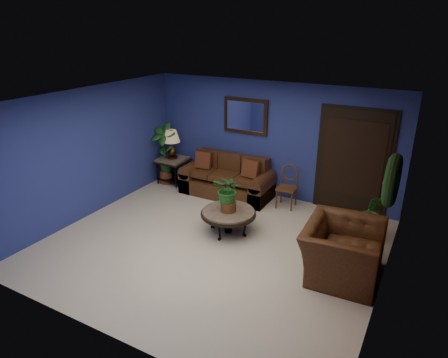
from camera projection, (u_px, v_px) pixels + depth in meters
The scene contains 18 objects.
floor at pixel (213, 244), 6.96m from camera, with size 5.50×5.50×0.00m, color #BFB49E.
wall_back at pixel (271, 140), 8.54m from camera, with size 5.50×0.04×2.50m, color navy.
wall_left at pixel (90, 153), 7.74m from camera, with size 0.04×5.00×2.50m, color navy.
wall_right_brick at pixel (391, 214), 5.27m from camera, with size 0.04×5.00×2.50m, color maroon.
ceiling at pixel (211, 101), 6.04m from camera, with size 5.50×5.00×0.02m, color white.
crown_molding at pixel (404, 126), 4.85m from camera, with size 0.03×5.00×0.14m, color white.
wall_mirror at pixel (246, 116), 8.60m from camera, with size 1.02×0.06×0.77m, color #452C13.
closet_door at pixel (353, 163), 7.81m from camera, with size 1.44×0.06×2.18m, color black.
wreath at pixel (392, 180), 5.17m from camera, with size 0.72×0.72×0.16m, color black.
sofa at pixel (228, 181), 8.91m from camera, with size 2.01×0.87×0.91m.
coffee_table at pixel (228, 214), 7.24m from camera, with size 1.01×1.01×0.43m.
end_table at pixel (173, 164), 9.49m from camera, with size 0.66×0.66×0.61m.
table_lamp at pixel (172, 141), 9.29m from camera, with size 0.40×0.40×0.66m.
side_chair at pixel (288, 183), 8.25m from camera, with size 0.40×0.40×0.89m.
armchair at pixel (342, 251), 5.99m from camera, with size 1.27×1.11×0.82m, color #4B2915.
coffee_plant at pixel (228, 191), 7.08m from camera, with size 0.54×0.47×0.70m.
floor_plant at pixel (372, 215), 7.02m from camera, with size 0.39×0.32×0.84m.
tall_plant at pixel (164, 151), 9.36m from camera, with size 0.67×0.48×1.46m.
Camera 1 is at (3.09, -5.21, 3.62)m, focal length 32.00 mm.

